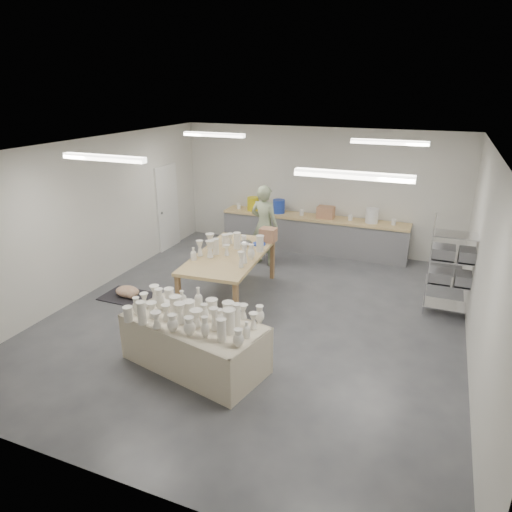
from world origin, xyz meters
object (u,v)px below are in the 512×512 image
at_px(red_stool, 268,249).
at_px(drying_table, 194,340).
at_px(work_table, 233,253).
at_px(potter, 264,225).

bearing_deg(red_stool, drying_table, -83.23).
bearing_deg(red_stool, work_table, -88.29).
height_order(drying_table, work_table, work_table).
distance_m(work_table, potter, 1.85).
bearing_deg(potter, red_stool, -80.58).
height_order(drying_table, potter, potter).
height_order(work_table, red_stool, work_table).
distance_m(work_table, red_stool, 2.22).
bearing_deg(work_table, red_stool, 87.33).
height_order(drying_table, red_stool, drying_table).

